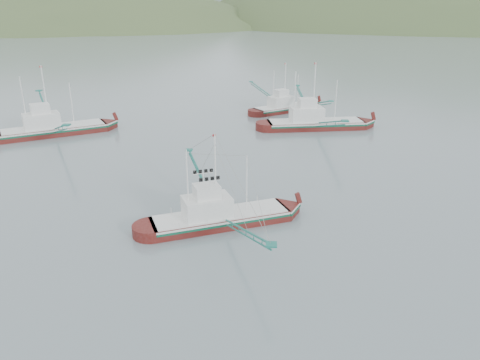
# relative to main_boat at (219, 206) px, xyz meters

# --- Properties ---
(ground) EXTENTS (1200.00, 1200.00, 0.00)m
(ground) POSITION_rel_main_boat_xyz_m (1.71, -2.70, -1.92)
(ground) COLOR slate
(ground) RESTS_ON ground
(main_boat) EXTENTS (13.12, 22.15, 9.39)m
(main_boat) POSITION_rel_main_boat_xyz_m (0.00, 0.00, 0.00)
(main_boat) COLOR #4E100D
(main_boat) RESTS_ON ground
(bg_boat_right) EXTENTS (16.05, 28.01, 11.43)m
(bg_boat_right) POSITION_rel_main_boat_xyz_m (12.06, 35.99, -0.03)
(bg_boat_right) COLOR #4E100D
(bg_boat_right) RESTS_ON ground
(bg_boat_far) EXTENTS (17.70, 21.37, 9.69)m
(bg_boat_far) POSITION_rel_main_boat_xyz_m (7.87, 48.67, 0.15)
(bg_boat_far) COLOR #4E100D
(bg_boat_far) RESTS_ON ground
(bg_boat_left) EXTENTS (19.27, 25.84, 11.43)m
(bg_boat_left) POSITION_rel_main_boat_xyz_m (-28.81, 29.86, 0.49)
(bg_boat_left) COLOR #4E100D
(bg_boat_left) RESTS_ON ground
(headland_left) EXTENTS (448.00, 308.00, 210.00)m
(headland_left) POSITION_rel_main_boat_xyz_m (-178.29, 357.30, -1.92)
(headland_left) COLOR #43572D
(headland_left) RESTS_ON ground
(ridge_distant) EXTENTS (960.00, 400.00, 240.00)m
(ridge_distant) POSITION_rel_main_boat_xyz_m (31.71, 557.30, -1.92)
(ridge_distant) COLOR slate
(ridge_distant) RESTS_ON ground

